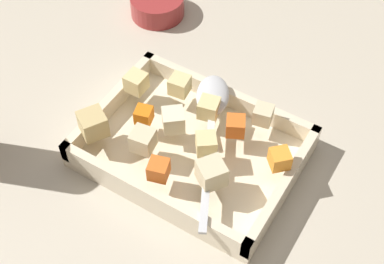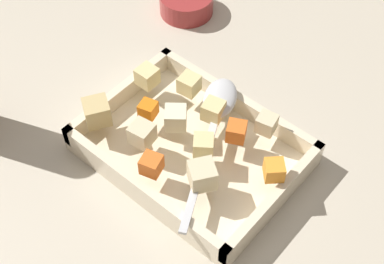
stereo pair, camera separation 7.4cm
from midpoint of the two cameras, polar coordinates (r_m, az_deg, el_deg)
name	(u,v)px [view 2 (the right image)]	position (r m, az deg, el deg)	size (l,w,h in m)	color
ground_plane	(196,144)	(0.79, 3.04, -1.41)	(4.00, 4.00, 0.00)	#BCB29E
baking_dish	(192,150)	(0.77, 2.74, -2.04)	(0.29, 0.21, 0.04)	beige
carrot_chunk_heap_side	(148,109)	(0.76, -1.73, 2.14)	(0.02, 0.02, 0.02)	orange
carrot_chunk_mid_right	(273,171)	(0.71, 11.24, -4.08)	(0.02, 0.02, 0.02)	orange
carrot_chunk_heap_top	(151,165)	(0.70, -1.17, -3.52)	(0.02, 0.02, 0.02)	orange
carrot_chunk_near_right	(236,131)	(0.74, 7.38, -0.13)	(0.02, 0.02, 0.02)	orange
potato_chunk_center	(202,175)	(0.69, 4.11, -4.59)	(0.03, 0.03, 0.03)	beige
potato_chunk_corner_se	(266,124)	(0.76, 10.37, 0.67)	(0.02, 0.02, 0.02)	beige
potato_chunk_back_center	(189,84)	(0.79, 2.38, 4.73)	(0.03, 0.03, 0.03)	#E0CC89
potato_chunk_far_left	(203,145)	(0.72, 4.09, -1.55)	(0.03, 0.03, 0.03)	#E0CC89
potato_chunk_near_left	(142,134)	(0.73, -2.25, -0.37)	(0.03, 0.03, 0.03)	beige
potato_chunk_far_right	(213,110)	(0.76, 4.96, 2.04)	(0.03, 0.03, 0.03)	#E0CC89
potato_chunk_corner_sw	(97,112)	(0.76, -6.91, 1.88)	(0.03, 0.03, 0.03)	tan
potato_chunk_under_handle	(147,76)	(0.80, -1.95, 5.53)	(0.03, 0.03, 0.03)	#E0CC89
potato_chunk_corner_nw	(176,118)	(0.75, 1.15, 1.27)	(0.03, 0.03, 0.03)	beige
serving_spoon	(219,106)	(0.77, 5.45, 2.46)	(0.14, 0.23, 0.02)	silver
small_prep_bowl	(186,3)	(0.98, 1.63, 12.88)	(0.09, 0.09, 0.04)	maroon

